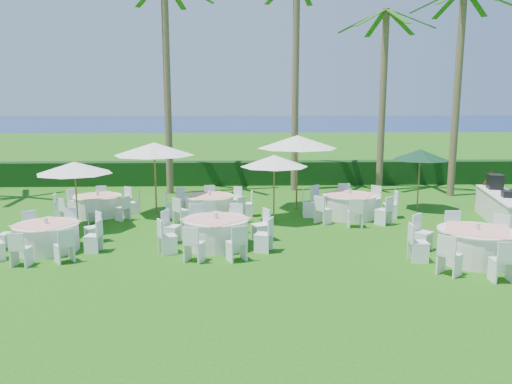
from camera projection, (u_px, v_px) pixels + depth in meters
ground at (233, 251)px, 14.15m from camera, size 120.00×120.00×0.00m
hedge at (235, 173)px, 25.85m from camera, size 34.00×1.00×1.20m
ocean at (237, 122)px, 114.53m from camera, size 260.00×260.00×0.00m
banquet_table_a at (47, 236)px, 14.14m from camera, size 3.16×3.16×0.95m
banquet_table_b at (216, 232)px, 14.53m from camera, size 3.31×3.31×1.02m
banquet_table_c at (476, 245)px, 13.16m from camera, size 3.49×3.49×1.04m
banquet_table_d at (98, 205)px, 18.59m from camera, size 3.09×3.09×0.93m
banquet_table_e at (209, 206)px, 18.41m from camera, size 3.22×3.22×0.97m
banquet_table_f at (349, 205)px, 18.34m from camera, size 3.46×3.46×1.03m
umbrella_a at (75, 168)px, 16.37m from camera, size 2.48×2.48×2.26m
umbrella_b at (274, 161)px, 17.45m from camera, size 2.39×2.39×2.37m
umbrella_c at (154, 149)px, 18.49m from camera, size 2.99×2.99×2.72m
umbrella_d at (297, 142)px, 19.36m from camera, size 3.11×3.11×2.93m
umbrella_green at (420, 155)px, 19.34m from camera, size 2.17×2.17×2.40m
buffet_table at (503, 208)px, 17.37m from camera, size 1.93×4.49×1.56m
staff_person at (490, 191)px, 19.36m from camera, size 0.63×0.47×1.57m
palm_b at (167, 78)px, 22.51m from camera, size 4.34×4.30×9.61m
palm_c at (296, 76)px, 23.31m from camera, size 4.40×4.12×9.93m
palm_d at (383, 92)px, 23.40m from camera, size 4.19×4.39×8.44m
palm_e at (458, 84)px, 21.92m from camera, size 4.24×4.37×9.07m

